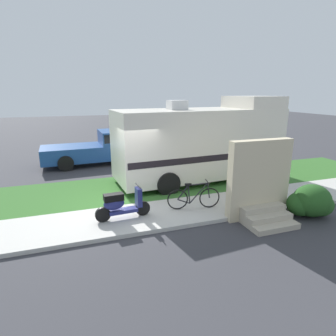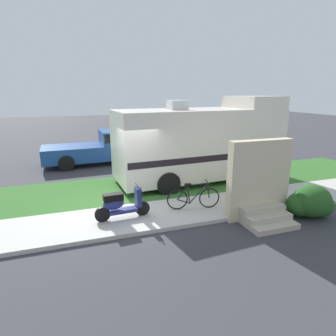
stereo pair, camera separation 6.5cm
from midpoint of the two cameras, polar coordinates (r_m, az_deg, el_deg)
The scene contains 10 objects.
ground_plane at distance 9.68m, azimuth -8.44°, elevation -7.53°, with size 80.00×80.00×0.00m, color #38383D.
sidewalk at distance 8.57m, azimuth -6.94°, elevation -10.13°, with size 24.00×2.00×0.12m.
grass_strip at distance 11.05m, azimuth -9.90°, elevation -4.45°, with size 24.00×3.40×0.08m.
motorhome_rv at distance 11.91m, azimuth 6.77°, elevation 5.34°, with size 7.21×2.97×3.56m.
scooter at distance 8.28m, azimuth -9.83°, elevation -7.28°, with size 1.63×0.50×0.97m.
bicycle at distance 8.92m, azimuth 5.06°, elevation -6.00°, with size 1.68×0.52×0.89m.
pickup_truck_near at distance 15.42m, azimuth -12.61°, elevation 4.46°, with size 5.50×2.31×1.74m.
porch_steps at distance 8.72m, azimuth 18.20°, elevation -3.94°, with size 2.00×1.26×2.40m.
bush_by_porch at distance 9.62m, azimuth 27.00°, elevation -6.23°, with size 1.41×1.05×1.00m.
bottle_green at distance 10.44m, azimuth 14.57°, elevation -4.81°, with size 0.08×0.08×0.25m.
Camera 1 is at (-1.55, -8.80, 3.71)m, focal length 29.83 mm.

